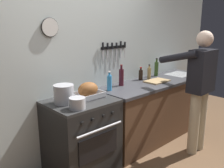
{
  "coord_description": "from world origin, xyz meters",
  "views": [
    {
      "loc": [
        -1.8,
        -1.22,
        1.78
      ],
      "look_at": [
        0.14,
        0.85,
        1.06
      ],
      "focal_mm": 39.96,
      "sensor_mm": 36.0,
      "label": 1
    }
  ],
  "objects_px": {
    "roasting_pan": "(88,91)",
    "stock_pot": "(64,94)",
    "bottle_dish_soap": "(109,83)",
    "bottle_olive_oil": "(156,69)",
    "bottle_wine_red": "(121,77)",
    "saucepan": "(77,103)",
    "stove": "(82,137)",
    "bottle_vinegar": "(149,73)",
    "person_cook": "(199,85)",
    "cutting_board": "(157,81)",
    "bottle_soy_sauce": "(141,75)"
  },
  "relations": [
    {
      "from": "cutting_board",
      "to": "bottle_wine_red",
      "type": "relative_size",
      "value": 1.22
    },
    {
      "from": "bottle_soy_sauce",
      "to": "bottle_olive_oil",
      "type": "relative_size",
      "value": 0.67
    },
    {
      "from": "stock_pot",
      "to": "roasting_pan",
      "type": "bearing_deg",
      "value": -3.21
    },
    {
      "from": "bottle_dish_soap",
      "to": "stove",
      "type": "bearing_deg",
      "value": -170.9
    },
    {
      "from": "stove",
      "to": "stock_pot",
      "type": "height_order",
      "value": "stock_pot"
    },
    {
      "from": "roasting_pan",
      "to": "stock_pot",
      "type": "distance_m",
      "value": 0.32
    },
    {
      "from": "bottle_vinegar",
      "to": "bottle_wine_red",
      "type": "xyz_separation_m",
      "value": [
        -0.59,
        0.02,
        0.03
      ]
    },
    {
      "from": "person_cook",
      "to": "saucepan",
      "type": "height_order",
      "value": "person_cook"
    },
    {
      "from": "person_cook",
      "to": "bottle_vinegar",
      "type": "height_order",
      "value": "person_cook"
    },
    {
      "from": "saucepan",
      "to": "person_cook",
      "type": "bearing_deg",
      "value": -15.72
    },
    {
      "from": "saucepan",
      "to": "bottle_olive_oil",
      "type": "xyz_separation_m",
      "value": [
        1.87,
        0.41,
        0.06
      ]
    },
    {
      "from": "roasting_pan",
      "to": "bottle_wine_red",
      "type": "distance_m",
      "value": 0.7
    },
    {
      "from": "bottle_soy_sauce",
      "to": "stove",
      "type": "bearing_deg",
      "value": -170.97
    },
    {
      "from": "stove",
      "to": "bottle_vinegar",
      "type": "bearing_deg",
      "value": 5.81
    },
    {
      "from": "person_cook",
      "to": "bottle_olive_oil",
      "type": "xyz_separation_m",
      "value": [
        0.22,
        0.88,
        0.07
      ]
    },
    {
      "from": "bottle_dish_soap",
      "to": "bottle_olive_oil",
      "type": "height_order",
      "value": "bottle_olive_oil"
    },
    {
      "from": "stock_pot",
      "to": "bottle_soy_sauce",
      "type": "distance_m",
      "value": 1.48
    },
    {
      "from": "bottle_dish_soap",
      "to": "bottle_soy_sauce",
      "type": "bearing_deg",
      "value": 8.98
    },
    {
      "from": "bottle_wine_red",
      "to": "bottle_soy_sauce",
      "type": "bearing_deg",
      "value": 5.28
    },
    {
      "from": "bottle_wine_red",
      "to": "bottle_soy_sauce",
      "type": "xyz_separation_m",
      "value": [
        0.47,
        0.04,
        -0.04
      ]
    },
    {
      "from": "bottle_soy_sauce",
      "to": "bottle_olive_oil",
      "type": "xyz_separation_m",
      "value": [
        0.4,
        0.01,
        0.04
      ]
    },
    {
      "from": "person_cook",
      "to": "cutting_board",
      "type": "height_order",
      "value": "person_cook"
    },
    {
      "from": "stove",
      "to": "bottle_wine_red",
      "type": "distance_m",
      "value": 1.01
    },
    {
      "from": "roasting_pan",
      "to": "bottle_vinegar",
      "type": "xyz_separation_m",
      "value": [
        1.28,
        0.12,
        0.01
      ]
    },
    {
      "from": "roasting_pan",
      "to": "cutting_board",
      "type": "xyz_separation_m",
      "value": [
        1.23,
        -0.07,
        -0.08
      ]
    },
    {
      "from": "cutting_board",
      "to": "bottle_vinegar",
      "type": "xyz_separation_m",
      "value": [
        0.05,
        0.19,
        0.09
      ]
    },
    {
      "from": "person_cook",
      "to": "stock_pot",
      "type": "relative_size",
      "value": 7.54
    },
    {
      "from": "bottle_vinegar",
      "to": "bottle_dish_soap",
      "type": "height_order",
      "value": "bottle_dish_soap"
    },
    {
      "from": "bottle_vinegar",
      "to": "bottle_dish_soap",
      "type": "relative_size",
      "value": 0.91
    },
    {
      "from": "stock_pot",
      "to": "bottle_wine_red",
      "type": "xyz_separation_m",
      "value": [
        1.01,
        0.12,
        0.02
      ]
    },
    {
      "from": "bottle_olive_oil",
      "to": "bottle_dish_soap",
      "type": "bearing_deg",
      "value": -173.73
    },
    {
      "from": "saucepan",
      "to": "bottle_olive_oil",
      "type": "height_order",
      "value": "bottle_olive_oil"
    },
    {
      "from": "roasting_pan",
      "to": "bottle_olive_oil",
      "type": "height_order",
      "value": "bottle_olive_oil"
    },
    {
      "from": "roasting_pan",
      "to": "stock_pot",
      "type": "xyz_separation_m",
      "value": [
        -0.32,
        0.02,
        0.02
      ]
    },
    {
      "from": "person_cook",
      "to": "bottle_olive_oil",
      "type": "bearing_deg",
      "value": -23.47
    },
    {
      "from": "saucepan",
      "to": "cutting_board",
      "type": "relative_size",
      "value": 0.47
    },
    {
      "from": "bottle_vinegar",
      "to": "bottle_dish_soap",
      "type": "distance_m",
      "value": 0.89
    },
    {
      "from": "stock_pot",
      "to": "saucepan",
      "type": "height_order",
      "value": "stock_pot"
    },
    {
      "from": "bottle_dish_soap",
      "to": "bottle_olive_oil",
      "type": "xyz_separation_m",
      "value": [
        1.16,
        0.13,
        0.02
      ]
    },
    {
      "from": "bottle_vinegar",
      "to": "bottle_dish_soap",
      "type": "bearing_deg",
      "value": -176.16
    },
    {
      "from": "bottle_vinegar",
      "to": "bottle_olive_oil",
      "type": "distance_m",
      "value": 0.28
    },
    {
      "from": "stove",
      "to": "roasting_pan",
      "type": "height_order",
      "value": "roasting_pan"
    },
    {
      "from": "stock_pot",
      "to": "cutting_board",
      "type": "bearing_deg",
      "value": -3.24
    },
    {
      "from": "stove",
      "to": "bottle_olive_oil",
      "type": "height_order",
      "value": "bottle_olive_oil"
    },
    {
      "from": "bottle_olive_oil",
      "to": "stove",
      "type": "bearing_deg",
      "value": -172.84
    },
    {
      "from": "roasting_pan",
      "to": "bottle_wine_red",
      "type": "bearing_deg",
      "value": 11.2
    },
    {
      "from": "stock_pot",
      "to": "bottle_olive_oil",
      "type": "bearing_deg",
      "value": 5.15
    },
    {
      "from": "person_cook",
      "to": "bottle_dish_soap",
      "type": "bearing_deg",
      "value": 42.08
    },
    {
      "from": "stove",
      "to": "bottle_vinegar",
      "type": "relative_size",
      "value": 3.92
    },
    {
      "from": "bottle_dish_soap",
      "to": "stock_pot",
      "type": "bearing_deg",
      "value": -176.69
    }
  ]
}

